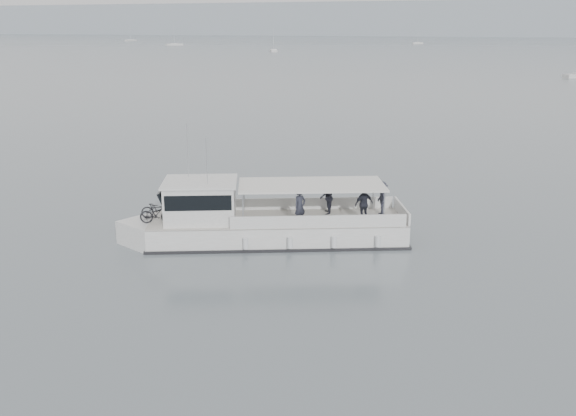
% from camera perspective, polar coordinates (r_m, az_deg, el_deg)
% --- Properties ---
extents(ground, '(1400.00, 1400.00, 0.00)m').
position_cam_1_polar(ground, '(28.30, 0.54, -3.52)').
color(ground, '#556064').
rests_on(ground, ground).
extents(headland, '(1400.00, 90.00, 28.00)m').
position_cam_1_polar(headland, '(585.25, 19.81, 15.54)').
color(headland, '#939EA8').
rests_on(headland, ground).
extents(tour_boat, '(12.60, 7.39, 5.45)m').
position_cam_1_polar(tour_boat, '(28.85, -3.19, -1.28)').
color(tour_boat, white).
rests_on(tour_boat, ground).
extents(moored_fleet, '(412.21, 276.21, 9.54)m').
position_cam_1_polar(moored_fleet, '(233.02, 0.55, 13.75)').
color(moored_fleet, white).
rests_on(moored_fleet, ground).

